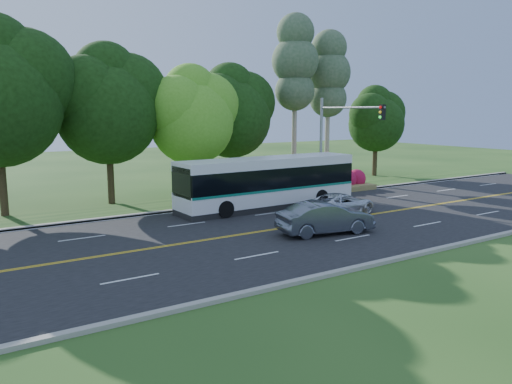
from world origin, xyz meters
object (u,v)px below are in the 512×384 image
transit_bus (268,183)px  traffic_signal (339,132)px  sedan (325,218)px  suv (340,204)px

transit_bus → traffic_signal: bearing=1.0°
sedan → traffic_signal: bearing=-34.4°
transit_bus → suv: transit_bus is taller
traffic_signal → suv: size_ratio=1.51×
traffic_signal → transit_bus: (-6.10, -0.28, -3.09)m
traffic_signal → suv: 7.04m
sedan → suv: bearing=-40.2°
transit_bus → suv: 4.85m
transit_bus → sedan: 7.40m
sedan → suv: (3.79, 3.08, -0.15)m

